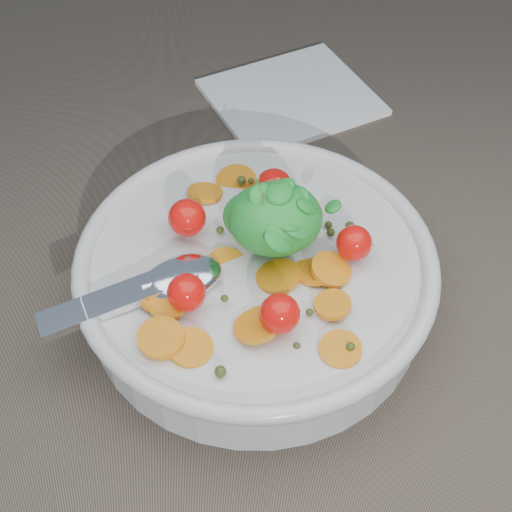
{
  "coord_description": "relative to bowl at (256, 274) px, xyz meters",
  "views": [
    {
      "loc": [
        -0.04,
        -0.42,
        0.51
      ],
      "look_at": [
        -0.0,
        -0.03,
        0.06
      ],
      "focal_mm": 50.0,
      "sensor_mm": 36.0,
      "label": 1
    }
  ],
  "objects": [
    {
      "name": "ground",
      "position": [
        0.0,
        0.03,
        -0.04
      ],
      "size": [
        6.0,
        6.0,
        0.0
      ],
      "primitive_type": "plane",
      "color": "#716150",
      "rests_on": "ground"
    },
    {
      "name": "napkin",
      "position": [
        0.07,
        0.29,
        -0.03
      ],
      "size": [
        0.22,
        0.21,
        0.01
      ],
      "primitive_type": "cube",
      "rotation": [
        0.0,
        0.0,
        0.38
      ],
      "color": "white",
      "rests_on": "ground"
    },
    {
      "name": "bowl",
      "position": [
        0.0,
        0.0,
        0.0
      ],
      "size": [
        0.33,
        0.31,
        0.13
      ],
      "color": "silver",
      "rests_on": "ground"
    }
  ]
}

